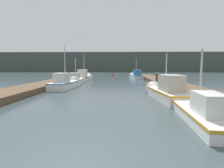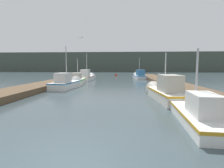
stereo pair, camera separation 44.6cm
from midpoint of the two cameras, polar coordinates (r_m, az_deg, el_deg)
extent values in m
plane|color=#38474C|center=(4.27, -14.33, -24.86)|extent=(200.00, 200.00, 0.00)
cube|color=brown|center=(21.11, -18.30, 0.19)|extent=(2.77, 40.00, 0.46)
cube|color=brown|center=(20.35, 19.41, -0.04)|extent=(2.77, 40.00, 0.46)
cube|color=#424C42|center=(77.93, 2.82, 7.06)|extent=(120.00, 16.00, 7.93)
cube|color=silver|center=(7.71, 27.69, -9.48)|extent=(1.68, 4.53, 0.45)
cube|color=#C0891E|center=(7.67, 27.75, -8.28)|extent=(1.71, 4.56, 0.10)
cone|color=silver|center=(10.26, 22.58, -5.58)|extent=(1.35, 1.14, 1.27)
cube|color=silver|center=(7.07, 29.43, -5.81)|extent=(0.99, 1.63, 0.77)
cylinder|color=#B2B2B7|center=(7.79, 27.37, 1.40)|extent=(0.08, 0.08, 2.42)
cube|color=silver|center=(11.70, 18.37, -3.58)|extent=(1.73, 4.61, 0.65)
cube|color=orange|center=(11.66, 18.41, -2.29)|extent=(1.77, 4.64, 0.10)
cone|color=silver|center=(14.29, 14.73, -1.83)|extent=(1.38, 1.08, 1.30)
cube|color=#B2AD9E|center=(11.07, 19.47, 0.21)|extent=(1.22, 1.82, 1.01)
cylinder|color=#B2B2B7|center=(11.88, 18.06, 3.94)|extent=(0.08, 0.08, 2.39)
cube|color=silver|center=(17.52, -14.25, -0.39)|extent=(1.99, 4.29, 0.69)
cube|color=#2A6FAF|center=(17.49, -14.27, 0.54)|extent=(2.02, 4.32, 0.10)
cone|color=silver|center=(19.78, -11.46, 0.36)|extent=(1.60, 0.89, 1.53)
cube|color=silver|center=(16.98, -15.00, 2.04)|extent=(1.29, 1.54, 0.87)
cylinder|color=#B2B2B7|center=(17.71, -14.01, 6.32)|extent=(0.08, 0.08, 3.41)
cube|color=silver|center=(21.59, -10.65, 0.80)|extent=(1.84, 3.75, 0.68)
cube|color=green|center=(21.57, -10.66, 1.55)|extent=(1.88, 3.78, 0.10)
cone|color=silver|center=(23.73, -9.76, 1.26)|extent=(1.54, 0.83, 1.48)
cube|color=#B2AD9E|center=(21.10, -10.89, 2.62)|extent=(1.13, 1.44, 0.74)
cylinder|color=#B2B2B7|center=(21.79, -10.60, 4.95)|extent=(0.08, 0.08, 2.43)
cube|color=silver|center=(26.88, -7.90, 1.80)|extent=(1.66, 5.14, 0.68)
cube|color=#A94811|center=(26.86, -7.91, 2.39)|extent=(1.70, 5.17, 0.10)
cone|color=silver|center=(29.91, -6.60, 2.21)|extent=(1.51, 1.12, 1.49)
cube|color=silver|center=(26.21, -8.23, 3.58)|extent=(1.23, 1.48, 1.04)
cylinder|color=#B2B2B7|center=(27.19, -7.78, 6.24)|extent=(0.08, 0.08, 3.49)
cube|color=silver|center=(31.16, 9.40, 2.24)|extent=(1.94, 5.11, 0.60)
cube|color=blue|center=(31.14, 9.41, 2.68)|extent=(1.97, 5.14, 0.10)
cone|color=silver|center=(34.17, 8.47, 2.56)|extent=(1.54, 1.25, 1.45)
cube|color=#2D6699|center=(30.50, 9.64, 3.68)|extent=(1.38, 2.13, 1.01)
cylinder|color=#B2B2B7|center=(31.47, 9.33, 5.62)|extent=(0.08, 0.08, 3.07)
cylinder|color=#473523|center=(20.49, 15.59, 1.38)|extent=(0.23, 0.23, 1.36)
cylinder|color=silver|center=(20.45, 15.64, 3.34)|extent=(0.26, 0.26, 0.04)
sphere|color=red|center=(40.56, 1.64, 2.90)|extent=(0.56, 0.56, 0.56)
cylinder|color=black|center=(40.53, 1.64, 3.65)|extent=(0.06, 0.06, 0.50)
ellipsoid|color=white|center=(19.12, -9.43, 14.78)|extent=(0.23, 0.31, 0.12)
cube|color=gray|center=(19.05, -9.07, 14.88)|extent=(0.30, 0.21, 0.07)
cube|color=gray|center=(19.20, -9.78, 14.80)|extent=(0.30, 0.21, 0.07)
camera|label=1|loc=(0.22, -89.10, 0.09)|focal=28.00mm
camera|label=2|loc=(0.22, 90.90, -0.09)|focal=28.00mm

